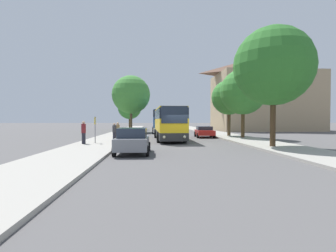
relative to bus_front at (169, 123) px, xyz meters
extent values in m
plane|color=#565454|center=(0.72, -5.05, -1.75)|extent=(300.00, 300.00, 0.00)
cube|color=#A39E93|center=(-6.28, -5.05, -1.68)|extent=(4.00, 120.00, 0.15)
cube|color=#A39E93|center=(7.72, -5.05, -1.68)|extent=(4.00, 120.00, 0.15)
cube|color=tan|center=(20.04, 22.80, 3.72)|extent=(18.34, 12.32, 10.94)
pyramid|color=brown|center=(20.04, 22.80, 11.04)|extent=(18.34, 12.32, 3.70)
cube|color=#2D2D2D|center=(0.00, 0.01, -1.13)|extent=(2.76, 10.62, 0.70)
cube|color=yellow|center=(0.00, 0.01, -0.16)|extent=(2.76, 10.62, 1.23)
cube|color=#232D3D|center=(0.00, 0.01, 0.93)|extent=(2.78, 10.41, 0.95)
cube|color=yellow|center=(0.00, 0.01, 1.46)|extent=(2.70, 10.41, 0.12)
cube|color=#232D3D|center=(0.15, -5.29, 0.78)|extent=(2.22, 0.12, 1.45)
sphere|color=#F4EAC1|center=(-0.72, -5.33, -1.09)|extent=(0.24, 0.24, 0.24)
sphere|color=#F4EAC1|center=(1.01, -5.29, -1.09)|extent=(0.24, 0.24, 0.24)
cylinder|color=black|center=(-1.15, -3.18, -1.25)|extent=(0.33, 1.01, 1.00)
cylinder|color=black|center=(1.32, -3.12, -1.25)|extent=(0.33, 1.01, 1.00)
cylinder|color=black|center=(-1.32, 3.15, -1.25)|extent=(0.33, 1.01, 1.00)
cylinder|color=black|center=(1.15, 3.21, -1.25)|extent=(0.33, 1.01, 1.00)
cube|color=silver|center=(-0.27, 15.00, -1.13)|extent=(2.63, 11.60, 0.70)
cube|color=#285BA8|center=(-0.27, 15.00, -0.01)|extent=(2.63, 11.60, 1.53)
cube|color=#232D3D|center=(-0.27, 15.00, 1.23)|extent=(2.65, 11.37, 0.95)
cube|color=#285BA8|center=(-0.27, 15.00, 1.76)|extent=(2.58, 11.37, 0.12)
cube|color=#232D3D|center=(-0.35, 9.19, 1.08)|extent=(2.21, 0.09, 1.45)
sphere|color=#F4EAC1|center=(-1.21, 9.18, -1.09)|extent=(0.24, 0.24, 0.24)
sphere|color=#F4EAC1|center=(0.50, 9.15, -1.09)|extent=(0.24, 0.24, 0.24)
cylinder|color=black|center=(-1.55, 11.55, -1.25)|extent=(0.32, 1.00, 1.00)
cylinder|color=black|center=(0.91, 11.51, -1.25)|extent=(0.32, 1.00, 1.00)
cylinder|color=black|center=(-1.44, 18.49, -1.25)|extent=(0.32, 1.00, 1.00)
cylinder|color=black|center=(1.01, 18.45, -1.25)|extent=(0.32, 1.00, 1.00)
cube|color=slate|center=(-2.91, -10.85, -1.08)|extent=(1.97, 4.00, 0.71)
cube|color=#232D3D|center=(-2.91, -11.01, -0.44)|extent=(1.71, 2.09, 0.58)
cylinder|color=black|center=(-3.83, -9.60, -1.44)|extent=(0.21, 0.62, 0.62)
cylinder|color=black|center=(-1.94, -9.64, -1.44)|extent=(0.21, 0.62, 0.62)
cylinder|color=black|center=(-3.88, -12.06, -1.44)|extent=(0.21, 0.62, 0.62)
cylinder|color=black|center=(-1.98, -12.10, -1.44)|extent=(0.21, 0.62, 0.62)
cube|color=red|center=(4.49, 3.71, -1.16)|extent=(2.15, 4.31, 0.56)
cube|color=#232D3D|center=(4.50, 3.88, -0.66)|extent=(1.81, 2.28, 0.45)
cylinder|color=black|center=(5.38, 2.36, -1.44)|extent=(0.23, 0.63, 0.62)
cylinder|color=black|center=(3.46, 2.46, -1.44)|extent=(0.23, 0.63, 0.62)
cylinder|color=black|center=(5.52, 4.96, -1.44)|extent=(0.23, 0.63, 0.62)
cylinder|color=black|center=(3.60, 5.07, -1.44)|extent=(0.23, 0.63, 0.62)
cylinder|color=gray|center=(-6.47, -4.92, -0.49)|extent=(0.08, 0.08, 2.21)
cube|color=yellow|center=(-6.47, -4.92, 0.26)|extent=(0.03, 0.45, 0.60)
cylinder|color=#23232D|center=(-5.16, -2.93, -1.21)|extent=(0.30, 0.30, 0.79)
cylinder|color=#333338|center=(-5.16, -2.93, -0.49)|extent=(0.36, 0.36, 0.66)
sphere|color=tan|center=(-5.16, -2.93, -0.05)|extent=(0.21, 0.21, 0.21)
cylinder|color=#23232D|center=(-7.24, -5.59, -1.16)|extent=(0.30, 0.30, 0.88)
cylinder|color=maroon|center=(-7.24, -5.59, -0.35)|extent=(0.36, 0.36, 0.73)
sphere|color=tan|center=(-7.24, -5.59, 0.13)|extent=(0.24, 0.24, 0.24)
cylinder|color=#23232D|center=(-5.05, -1.46, -1.20)|extent=(0.30, 0.30, 0.81)
cylinder|color=olive|center=(-5.05, -1.46, -0.45)|extent=(0.36, 0.36, 0.67)
sphere|color=tan|center=(-5.05, -1.46, -0.01)|extent=(0.22, 0.22, 0.22)
cylinder|color=brown|center=(-5.26, 17.19, 0.28)|extent=(0.40, 0.40, 3.76)
sphere|color=#428938|center=(-5.26, 17.19, 4.56)|extent=(6.39, 6.39, 6.39)
cylinder|color=#47331E|center=(-6.51, 28.97, -0.25)|extent=(0.40, 0.40, 2.70)
sphere|color=#387F33|center=(-6.51, 28.97, 2.99)|extent=(5.04, 5.04, 5.04)
cylinder|color=#513D23|center=(8.26, 1.19, -0.03)|extent=(0.40, 0.40, 3.14)
sphere|color=#387F33|center=(8.26, 1.19, 3.42)|extent=(5.02, 5.02, 5.02)
cylinder|color=#47331E|center=(7.13, -8.38, 0.25)|extent=(0.40, 0.40, 3.71)
sphere|color=#2D7028|center=(7.13, -8.38, 4.27)|extent=(5.76, 5.76, 5.76)
cylinder|color=brown|center=(7.59, 4.18, -0.06)|extent=(0.40, 0.40, 3.08)
sphere|color=#387F33|center=(7.59, 4.18, 3.06)|extent=(4.22, 4.22, 4.22)
camera|label=1|loc=(-1.70, -27.06, 0.35)|focal=28.00mm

